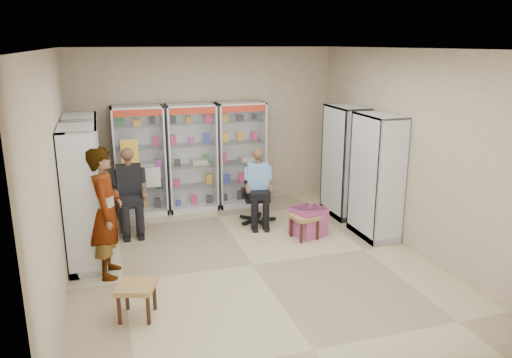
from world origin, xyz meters
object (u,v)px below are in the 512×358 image
object	(u,v)px
cabinet_left_far	(85,178)
cabinet_left_near	(84,198)
cabinet_back_mid	(192,158)
pink_trunk	(308,221)
cabinet_right_near	(376,177)
wooden_chair	(130,202)
cabinet_back_right	(241,155)
seated_shopkeeper	(258,189)
woven_stool_a	(304,227)
office_chair	(257,195)
standing_man	(106,212)
cabinet_back_left	(140,161)
woven_stool_b	(137,301)
cabinet_right_far	(345,162)

from	to	relation	value
cabinet_left_far	cabinet_left_near	distance (m)	1.10
cabinet_back_mid	pink_trunk	size ratio (longest dim) A/B	4.18
cabinet_right_near	wooden_chair	size ratio (longest dim) A/B	2.13
cabinet_back_right	cabinet_right_near	distance (m)	2.76
cabinet_left_near	wooden_chair	world-z (taller)	cabinet_left_near
cabinet_left_far	seated_shopkeeper	distance (m)	2.85
woven_stool_a	office_chair	bearing A→B (deg)	117.45
cabinet_left_far	woven_stool_a	world-z (taller)	cabinet_left_far
wooden_chair	seated_shopkeeper	distance (m)	2.18
cabinet_left_near	cabinet_back_right	bearing A→B (deg)	125.65
cabinet_back_right	cabinet_left_near	size ratio (longest dim) A/B	1.00
cabinet_back_right	office_chair	xyz separation A→B (m)	(-0.00, -1.04, -0.51)
cabinet_right_near	standing_man	world-z (taller)	cabinet_right_near
cabinet_left_far	standing_man	size ratio (longest dim) A/B	1.12
cabinet_back_mid	cabinet_left_near	bearing A→B (deg)	-132.80
cabinet_back_right	cabinet_left_near	world-z (taller)	same
cabinet_left_near	standing_man	xyz separation A→B (m)	(0.28, -0.40, -0.10)
cabinet_back_left	woven_stool_b	xyz separation A→B (m)	(-0.38, -3.67, -0.80)
wooden_chair	cabinet_left_near	bearing A→B (deg)	-117.61
cabinet_back_mid	woven_stool_a	distance (m)	2.60
cabinet_back_mid	office_chair	xyz separation A→B (m)	(0.95, -1.04, -0.51)
cabinet_back_left	cabinet_right_near	distance (m)	4.18
cabinet_back_right	cabinet_back_mid	bearing A→B (deg)	180.00
cabinet_back_left	cabinet_right_far	bearing A→B (deg)	-17.75
cabinet_right_near	woven_stool_b	distance (m)	4.24
cabinet_left_near	cabinet_left_far	bearing A→B (deg)	180.00
cabinet_back_left	woven_stool_a	xyz separation A→B (m)	(2.40, -2.01, -0.80)
cabinet_back_right	cabinet_right_far	distance (m)	1.98
cabinet_back_left	woven_stool_a	bearing A→B (deg)	-39.93
cabinet_back_mid	office_chair	distance (m)	1.49
cabinet_right_far	cabinet_left_near	bearing A→B (deg)	101.41
cabinet_left_near	cabinet_right_near	bearing A→B (deg)	87.43
pink_trunk	cabinet_back_right	bearing A→B (deg)	108.14
cabinet_back_mid	pink_trunk	xyz separation A→B (m)	(1.57, -1.89, -0.77)
cabinet_back_mid	pink_trunk	world-z (taller)	cabinet_back_mid
cabinet_right_near	cabinet_left_near	distance (m)	4.46
cabinet_right_far	cabinet_left_far	distance (m)	4.46
cabinet_back_mid	seated_shopkeeper	distance (m)	1.49
cabinet_left_far	cabinet_back_mid	bearing A→B (deg)	116.32
wooden_chair	seated_shopkeeper	xyz separation A→B (m)	(2.15, -0.36, 0.16)
cabinet_left_far	cabinet_back_right	bearing A→B (deg)	108.19
cabinet_left_near	woven_stool_a	distance (m)	3.42
standing_man	wooden_chair	bearing A→B (deg)	-6.18
cabinet_right_near	pink_trunk	distance (m)	1.31
cabinet_back_mid	wooden_chair	size ratio (longest dim) A/B	2.13
pink_trunk	standing_man	xyz separation A→B (m)	(-3.17, -0.54, 0.67)
pink_trunk	woven_stool_b	size ratio (longest dim) A/B	1.17
cabinet_right_near	office_chair	xyz separation A→B (m)	(-1.63, 1.19, -0.51)
cabinet_right_near	woven_stool_b	world-z (taller)	cabinet_right_near
cabinet_left_far	cabinet_left_near	xyz separation A→B (m)	(0.00, -1.10, 0.00)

